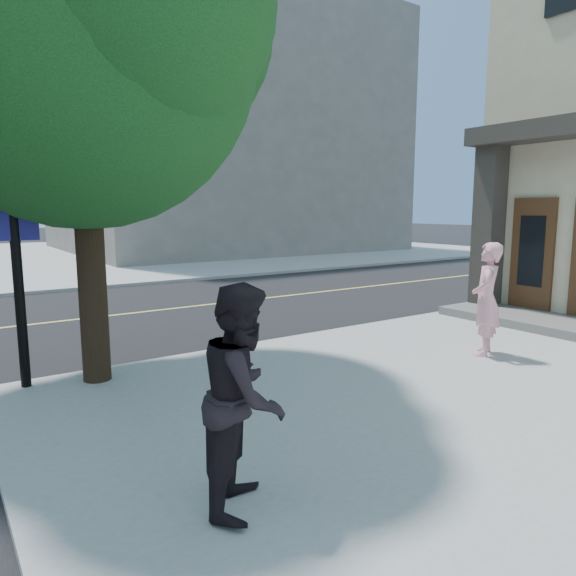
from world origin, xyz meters
TOP-DOWN VIEW (x-y plane):
  - ground at (0.00, 0.00)m, footprint 140.00×140.00m
  - road_ew at (0.00, 4.50)m, footprint 140.00×9.00m
  - sidewalk_ne at (13.50, 21.50)m, footprint 29.00×25.00m
  - filler_ne at (14.00, 22.00)m, footprint 18.00×16.00m
  - man_on_phone at (6.29, -2.90)m, footprint 0.83×0.75m
  - pedestrian at (0.69, -4.57)m, footprint 1.13×1.15m
  - street_tree at (0.63, -0.55)m, footprint 5.95×5.41m

SIDE VIEW (x-z plane):
  - ground at x=0.00m, z-range 0.00..0.00m
  - road_ew at x=0.00m, z-range 0.00..0.01m
  - sidewalk_ne at x=13.50m, z-range 0.00..0.12m
  - pedestrian at x=0.69m, z-range 0.12..2.00m
  - man_on_phone at x=6.29m, z-range 0.12..2.03m
  - street_tree at x=0.63m, z-range 1.27..9.17m
  - filler_ne at x=14.00m, z-range 0.12..14.12m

